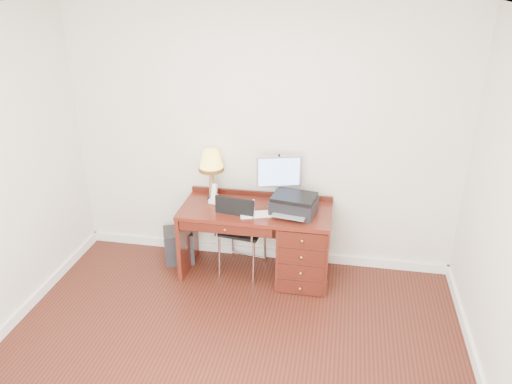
% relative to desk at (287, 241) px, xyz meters
% --- Properties ---
extents(ground, '(4.00, 4.00, 0.00)m').
position_rel_desk_xyz_m(ground, '(-0.32, -1.40, -0.41)').
color(ground, black).
rests_on(ground, ground).
extents(room_shell, '(4.00, 4.00, 4.00)m').
position_rel_desk_xyz_m(room_shell, '(-0.32, -0.77, -0.36)').
color(room_shell, silver).
rests_on(room_shell, ground).
extents(desk, '(1.50, 0.67, 0.75)m').
position_rel_desk_xyz_m(desk, '(0.00, 0.00, 0.00)').
color(desk, '#581C12').
rests_on(desk, ground).
extents(monitor, '(0.44, 0.20, 0.51)m').
position_rel_desk_xyz_m(monitor, '(-0.11, 0.15, 0.66)').
color(monitor, silver).
rests_on(monitor, desk).
extents(keyboard, '(0.45, 0.26, 0.02)m').
position_rel_desk_xyz_m(keyboard, '(-0.23, -0.12, 0.35)').
color(keyboard, white).
rests_on(keyboard, desk).
extents(mouse_pad, '(0.20, 0.20, 0.04)m').
position_rel_desk_xyz_m(mouse_pad, '(0.11, -0.12, 0.35)').
color(mouse_pad, black).
rests_on(mouse_pad, desk).
extents(printer, '(0.47, 0.39, 0.19)m').
position_rel_desk_xyz_m(printer, '(0.06, -0.02, 0.43)').
color(printer, black).
rests_on(printer, desk).
extents(leg_lamp, '(0.26, 0.26, 0.53)m').
position_rel_desk_xyz_m(leg_lamp, '(-0.81, 0.15, 0.73)').
color(leg_lamp, black).
rests_on(leg_lamp, desk).
extents(phone, '(0.11, 0.11, 0.20)m').
position_rel_desk_xyz_m(phone, '(-0.76, 0.06, 0.40)').
color(phone, white).
rests_on(phone, desk).
extents(pen_cup, '(0.07, 0.07, 0.09)m').
position_rel_desk_xyz_m(pen_cup, '(-0.14, 0.18, 0.38)').
color(pen_cup, black).
rests_on(pen_cup, desk).
extents(chair, '(0.50, 0.50, 0.93)m').
position_rel_desk_xyz_m(chair, '(-0.47, -0.04, 0.15)').
color(chair, black).
rests_on(chair, ground).
extents(equipment_box, '(0.40, 0.40, 0.36)m').
position_rel_desk_xyz_m(equipment_box, '(-1.20, 0.10, -0.23)').
color(equipment_box, black).
rests_on(equipment_box, ground).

